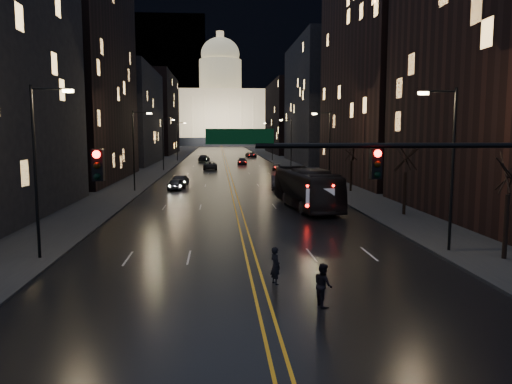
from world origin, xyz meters
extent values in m
plane|color=black|center=(0.00, 0.00, 0.00)|extent=(900.00, 900.00, 0.00)
cube|color=black|center=(0.00, 130.00, 0.01)|extent=(20.00, 320.00, 0.02)
cube|color=black|center=(-14.00, 130.00, 0.08)|extent=(8.00, 320.00, 0.16)
cube|color=black|center=(14.00, 130.00, 0.08)|extent=(8.00, 320.00, 0.16)
cube|color=orange|center=(0.00, 130.00, 0.03)|extent=(0.62, 320.00, 0.01)
cube|color=black|center=(-21.00, 54.00, 14.00)|extent=(12.00, 30.00, 28.00)
cube|color=black|center=(-21.00, 92.00, 10.00)|extent=(12.00, 34.00, 20.00)
cube|color=black|center=(-21.00, 140.00, 12.00)|extent=(12.00, 40.00, 24.00)
cube|color=black|center=(21.00, 50.00, 19.00)|extent=(12.00, 30.00, 38.00)
cube|color=black|center=(21.00, 92.00, 13.00)|extent=(12.00, 34.00, 26.00)
cube|color=black|center=(21.00, 140.00, 11.00)|extent=(12.00, 40.00, 22.00)
cube|color=black|center=(40.00, 380.00, 65.00)|extent=(520.00, 60.00, 130.00)
cube|color=black|center=(0.00, 250.00, 2.00)|extent=(90.00, 50.00, 4.00)
cube|color=#FCD492|center=(0.00, 250.00, 16.00)|extent=(80.00, 36.00, 24.00)
cylinder|color=beige|center=(0.00, 250.00, 36.00)|extent=(22.00, 22.00, 16.00)
ellipsoid|color=beige|center=(0.00, 250.00, 47.00)|extent=(20.00, 20.00, 17.00)
cylinder|color=#FCD492|center=(0.00, 250.00, 55.50)|extent=(4.00, 4.00, 6.00)
cylinder|color=black|center=(5.50, 0.00, 6.20)|extent=(12.00, 0.18, 0.18)
cube|color=black|center=(-5.50, 0.00, 5.60)|extent=(0.35, 0.30, 1.00)
cube|color=black|center=(3.50, 0.00, 5.60)|extent=(0.35, 0.30, 1.00)
sphere|color=#FF0705|center=(-5.50, -0.18, 5.95)|extent=(0.24, 0.24, 0.24)
sphere|color=#FF0705|center=(3.50, -0.18, 5.95)|extent=(0.24, 0.24, 0.24)
cube|color=#053F14|center=(-1.00, 0.00, 6.50)|extent=(2.20, 0.06, 0.50)
cylinder|color=black|center=(11.00, 10.00, 4.50)|extent=(0.16, 0.16, 9.00)
cylinder|color=black|center=(10.10, 10.00, 8.80)|extent=(1.80, 0.10, 0.10)
cube|color=#E8C88B|center=(9.20, 10.00, 8.70)|extent=(0.50, 0.25, 0.15)
cylinder|color=black|center=(-11.00, 10.00, 4.50)|extent=(0.16, 0.16, 9.00)
cylinder|color=black|center=(-10.10, 10.00, 8.80)|extent=(1.80, 0.10, 0.10)
cube|color=#E8C88B|center=(-9.20, 10.00, 8.70)|extent=(0.50, 0.25, 0.15)
cylinder|color=black|center=(11.00, 40.00, 4.50)|extent=(0.16, 0.16, 9.00)
cylinder|color=black|center=(10.10, 40.00, 8.80)|extent=(1.80, 0.10, 0.10)
cube|color=#E8C88B|center=(9.20, 40.00, 8.70)|extent=(0.50, 0.25, 0.15)
cylinder|color=black|center=(-11.00, 40.00, 4.50)|extent=(0.16, 0.16, 9.00)
cylinder|color=black|center=(-10.10, 40.00, 8.80)|extent=(1.80, 0.10, 0.10)
cube|color=#E8C88B|center=(-9.20, 40.00, 8.70)|extent=(0.50, 0.25, 0.15)
cylinder|color=black|center=(11.00, 70.00, 4.50)|extent=(0.16, 0.16, 9.00)
cylinder|color=black|center=(10.10, 70.00, 8.80)|extent=(1.80, 0.10, 0.10)
cube|color=#E8C88B|center=(9.20, 70.00, 8.70)|extent=(0.50, 0.25, 0.15)
cylinder|color=black|center=(-11.00, 70.00, 4.50)|extent=(0.16, 0.16, 9.00)
cylinder|color=black|center=(-10.10, 70.00, 8.80)|extent=(1.80, 0.10, 0.10)
cube|color=#E8C88B|center=(-9.20, 70.00, 8.70)|extent=(0.50, 0.25, 0.15)
cylinder|color=black|center=(11.00, 100.00, 4.50)|extent=(0.16, 0.16, 9.00)
cylinder|color=black|center=(10.10, 100.00, 8.80)|extent=(1.80, 0.10, 0.10)
cube|color=#E8C88B|center=(9.20, 100.00, 8.70)|extent=(0.50, 0.25, 0.15)
cylinder|color=black|center=(-11.00, 100.00, 4.50)|extent=(0.16, 0.16, 9.00)
cylinder|color=black|center=(-10.10, 100.00, 8.80)|extent=(1.80, 0.10, 0.10)
cube|color=#E8C88B|center=(-9.20, 100.00, 8.70)|extent=(0.50, 0.25, 0.15)
cylinder|color=black|center=(13.00, 8.00, 1.75)|extent=(0.24, 0.24, 3.50)
cylinder|color=black|center=(13.00, 22.00, 1.75)|extent=(0.24, 0.24, 3.50)
cylinder|color=black|center=(13.00, 38.00, 1.75)|extent=(0.24, 0.24, 3.50)
imported|color=black|center=(6.02, 26.89, 1.75)|extent=(4.24, 12.77, 3.49)
imported|color=black|center=(-6.51, 41.58, 0.68)|extent=(2.08, 4.17, 1.36)
imported|color=black|center=(-6.34, 45.86, 0.67)|extent=(1.90, 4.22, 1.35)
imported|color=black|center=(-3.12, 73.45, 0.74)|extent=(2.63, 5.39, 1.48)
imported|color=black|center=(-4.88, 97.59, 0.77)|extent=(2.77, 5.53, 1.54)
imported|color=black|center=(5.33, 41.36, 0.81)|extent=(2.12, 5.02, 1.61)
imported|color=black|center=(8.45, 69.44, 0.66)|extent=(1.98, 4.04, 1.33)
imported|color=black|center=(3.25, 85.80, 0.70)|extent=(2.17, 4.88, 1.39)
imported|color=black|center=(7.04, 115.24, 0.72)|extent=(2.89, 5.39, 1.44)
imported|color=black|center=(0.75, 5.00, 0.84)|extent=(0.61, 0.72, 1.67)
imported|color=black|center=(2.27, 2.13, 0.84)|extent=(0.58, 0.88, 1.68)
camera|label=1|loc=(-1.71, -16.11, 6.64)|focal=35.00mm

